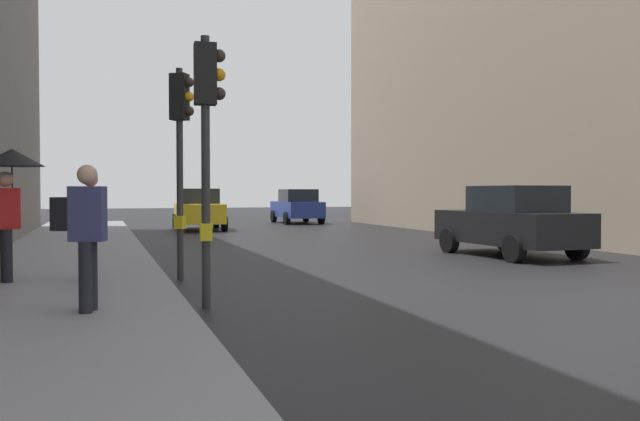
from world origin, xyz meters
TOP-DOWN VIEW (x-y plane):
  - ground_plane at (0.00, 0.00)m, footprint 120.00×120.00m
  - sidewalk_kerb at (-7.66, 6.00)m, footprint 3.47×40.00m
  - building_facade_right at (11.92, 11.88)m, footprint 12.00×25.50m
  - traffic_light_near_right at (-5.60, 3.45)m, footprint 0.44×0.37m
  - traffic_light_near_left at (-5.60, 0.37)m, footprint 0.44×0.26m
  - car_blue_van at (2.69, 24.02)m, footprint 2.05×4.22m
  - car_dark_suv at (2.72, 5.31)m, footprint 2.17×4.28m
  - car_yellow_taxi at (-3.00, 19.62)m, footprint 2.16×4.27m
  - pedestrian_with_umbrella at (-8.38, 2.86)m, footprint 1.00×1.00m
  - pedestrian_with_grey_backpack at (-7.19, -0.35)m, footprint 0.65×0.43m
  - pedestrian_in_red_jacket at (-7.15, 2.55)m, footprint 0.44×0.36m

SIDE VIEW (x-z plane):
  - ground_plane at x=0.00m, z-range 0.00..0.00m
  - sidewalk_kerb at x=-7.66m, z-range 0.00..0.16m
  - car_blue_van at x=2.69m, z-range 0.00..1.76m
  - car_dark_suv at x=2.72m, z-range 0.00..1.76m
  - car_yellow_taxi at x=-3.00m, z-range 0.00..1.76m
  - pedestrian_in_red_jacket at x=-7.15m, z-range 0.25..2.02m
  - pedestrian_with_grey_backpack at x=-7.19m, z-range 0.28..2.05m
  - pedestrian_with_umbrella at x=-8.38m, z-range 0.77..2.91m
  - traffic_light_near_left at x=-5.60m, z-range 0.71..4.45m
  - traffic_light_near_right at x=-5.60m, z-range 0.73..4.58m
  - building_facade_right at x=11.92m, z-range 0.00..12.17m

